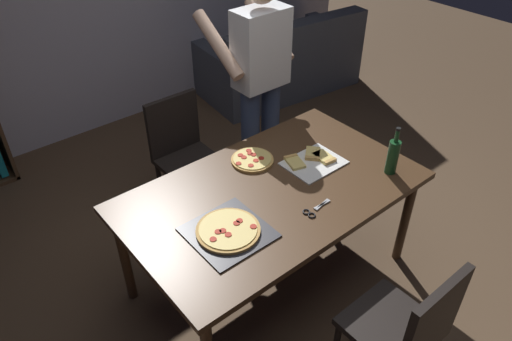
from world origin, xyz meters
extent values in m
plane|color=brown|center=(0.00, 0.00, 0.00)|extent=(12.00, 12.00, 0.00)
cube|color=#4C331E|center=(0.00, 0.00, 0.73)|extent=(1.76, 1.04, 0.04)
cylinder|color=#4C331E|center=(0.80, -0.44, 0.35)|extent=(0.06, 0.06, 0.71)
cylinder|color=#4C331E|center=(-0.80, 0.44, 0.35)|extent=(0.06, 0.06, 0.71)
cylinder|color=#4C331E|center=(0.80, 0.44, 0.35)|extent=(0.06, 0.06, 0.71)
cube|color=black|center=(0.00, -0.92, 0.43)|extent=(0.42, 0.42, 0.04)
cube|color=black|center=(0.00, -1.11, 0.68)|extent=(0.42, 0.04, 0.45)
cylinder|color=black|center=(0.18, -0.74, 0.21)|extent=(0.04, 0.04, 0.41)
cube|color=black|center=(0.00, 0.92, 0.43)|extent=(0.42, 0.42, 0.04)
cube|color=black|center=(0.00, 1.11, 0.68)|extent=(0.42, 0.04, 0.45)
cylinder|color=black|center=(-0.18, 0.74, 0.21)|extent=(0.04, 0.04, 0.41)
cylinder|color=black|center=(0.18, 0.74, 0.21)|extent=(0.04, 0.04, 0.41)
cylinder|color=black|center=(-0.18, 1.10, 0.21)|extent=(0.04, 0.04, 0.41)
cylinder|color=black|center=(0.18, 1.10, 0.21)|extent=(0.04, 0.04, 0.41)
cube|color=#4C515B|center=(1.90, 2.05, 0.20)|extent=(1.78, 1.03, 0.40)
cube|color=#4C515B|center=(1.86, 1.73, 0.62)|extent=(1.71, 0.38, 0.45)
cube|color=#4C515B|center=(2.67, 1.97, 0.50)|extent=(0.25, 0.86, 0.20)
cube|color=#4C515B|center=(1.13, 2.13, 0.50)|extent=(0.25, 0.86, 0.20)
cylinder|color=#38476B|center=(0.66, 0.77, 0.47)|extent=(0.14, 0.14, 0.95)
cylinder|color=#38476B|center=(0.46, 0.77, 0.47)|extent=(0.14, 0.14, 0.95)
cube|color=white|center=(0.56, 0.77, 1.23)|extent=(0.38, 0.22, 0.55)
cylinder|color=#E0B293|center=(0.79, 0.95, 1.25)|extent=(0.09, 0.50, 0.39)
cylinder|color=#E0B293|center=(0.33, 0.95, 1.25)|extent=(0.09, 0.50, 0.39)
cube|color=#2D2D33|center=(-0.42, -0.13, 0.76)|extent=(0.40, 0.40, 0.01)
cylinder|color=tan|center=(-0.42, -0.13, 0.77)|extent=(0.34, 0.34, 0.02)
cylinder|color=#EACC6B|center=(-0.42, -0.13, 0.78)|extent=(0.31, 0.31, 0.01)
cylinder|color=#B22819|center=(-0.31, -0.20, 0.79)|extent=(0.04, 0.04, 0.00)
cylinder|color=#B22819|center=(-0.34, -0.12, 0.79)|extent=(0.04, 0.04, 0.00)
cylinder|color=#B22819|center=(-0.45, -0.13, 0.79)|extent=(0.04, 0.04, 0.00)
cylinder|color=#B22819|center=(-0.53, -0.15, 0.79)|extent=(0.04, 0.04, 0.00)
cylinder|color=#B22819|center=(-0.48, -0.12, 0.79)|extent=(0.04, 0.04, 0.00)
cylinder|color=#B22819|center=(-0.36, -0.13, 0.79)|extent=(0.04, 0.04, 0.00)
cylinder|color=#B22819|center=(-0.45, -0.17, 0.79)|extent=(0.04, 0.04, 0.00)
cube|color=white|center=(0.37, 0.03, 0.76)|extent=(0.36, 0.28, 0.01)
cube|color=#EACC6B|center=(0.45, 0.02, 0.77)|extent=(0.10, 0.15, 0.02)
cube|color=tan|center=(0.44, -0.04, 0.77)|extent=(0.09, 0.03, 0.02)
cube|color=#EACC6B|center=(0.27, 0.09, 0.77)|extent=(0.13, 0.16, 0.02)
cube|color=tan|center=(0.29, 0.15, 0.77)|extent=(0.09, 0.05, 0.02)
cube|color=#EACC6B|center=(0.42, 0.09, 0.77)|extent=(0.16, 0.16, 0.02)
cube|color=tan|center=(0.38, 0.05, 0.77)|extent=(0.08, 0.08, 0.02)
cylinder|color=#194723|center=(0.67, -0.33, 0.86)|extent=(0.07, 0.07, 0.22)
cylinder|color=#194723|center=(0.67, -0.33, 1.01)|extent=(0.03, 0.03, 0.08)
cylinder|color=black|center=(0.67, -0.33, 1.06)|extent=(0.03, 0.03, 0.02)
cube|color=silver|center=(0.12, -0.29, 0.76)|extent=(0.12, 0.03, 0.01)
cube|color=silver|center=(0.12, -0.29, 0.76)|extent=(0.12, 0.02, 0.01)
torus|color=black|center=(0.01, -0.28, 0.76)|extent=(0.05, 0.05, 0.01)
torus|color=black|center=(0.01, -0.32, 0.76)|extent=(0.05, 0.05, 0.01)
cylinder|color=tan|center=(0.09, 0.29, 0.76)|extent=(0.27, 0.27, 0.02)
cylinder|color=#EACC6B|center=(0.09, 0.29, 0.77)|extent=(0.24, 0.24, 0.01)
cylinder|color=#B22819|center=(0.05, 0.33, 0.78)|extent=(0.04, 0.04, 0.00)
cylinder|color=#B22819|center=(0.09, 0.26, 0.78)|extent=(0.04, 0.04, 0.00)
cylinder|color=#B22819|center=(0.05, 0.36, 0.78)|extent=(0.04, 0.04, 0.00)
cylinder|color=#B22819|center=(0.13, 0.25, 0.78)|extent=(0.04, 0.04, 0.00)
cylinder|color=#B22819|center=(0.12, 0.37, 0.78)|extent=(0.04, 0.04, 0.00)
cylinder|color=#B22819|center=(0.11, 0.34, 0.78)|extent=(0.04, 0.04, 0.00)
cylinder|color=#B22819|center=(-0.02, 0.30, 0.78)|extent=(0.04, 0.04, 0.00)
cylinder|color=#B22819|center=(0.12, 0.32, 0.78)|extent=(0.04, 0.04, 0.00)
cylinder|color=#B22819|center=(0.03, 0.24, 0.78)|extent=(0.04, 0.04, 0.00)
camera|label=1|loc=(-1.48, -1.63, 2.52)|focal=33.70mm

